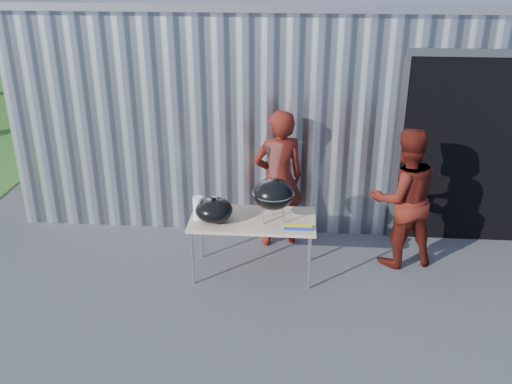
# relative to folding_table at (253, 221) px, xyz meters

# --- Properties ---
(ground) EXTENTS (80.00, 80.00, 0.00)m
(ground) POSITION_rel_folding_table_xyz_m (-0.24, -0.58, -0.71)
(ground) COLOR #3C3C3E
(building) EXTENTS (8.20, 6.20, 3.10)m
(building) POSITION_rel_folding_table_xyz_m (0.68, 4.01, 0.83)
(building) COLOR silver
(building) RESTS_ON ground
(folding_table) EXTENTS (1.50, 0.75, 0.75)m
(folding_table) POSITION_rel_folding_table_xyz_m (0.00, 0.00, 0.00)
(folding_table) COLOR tan
(folding_table) RESTS_ON ground
(kettle_grill) EXTENTS (0.49, 0.49, 0.95)m
(kettle_grill) POSITION_rel_folding_table_xyz_m (0.24, -0.04, 0.45)
(kettle_grill) COLOR black
(kettle_grill) RESTS_ON folding_table
(grill_lid) EXTENTS (0.44, 0.44, 0.32)m
(grill_lid) POSITION_rel_folding_table_xyz_m (-0.45, -0.10, 0.18)
(grill_lid) COLOR black
(grill_lid) RESTS_ON folding_table
(paper_towels) EXTENTS (0.12, 0.12, 0.28)m
(paper_towels) POSITION_rel_folding_table_xyz_m (-0.65, -0.05, 0.18)
(paper_towels) COLOR white
(paper_towels) RESTS_ON folding_table
(white_tub) EXTENTS (0.20, 0.15, 0.10)m
(white_tub) POSITION_rel_folding_table_xyz_m (-0.55, 0.22, 0.09)
(white_tub) COLOR white
(white_tub) RESTS_ON folding_table
(foil_box) EXTENTS (0.32, 0.06, 0.06)m
(foil_box) POSITION_rel_folding_table_xyz_m (0.54, -0.25, 0.07)
(foil_box) COLOR navy
(foil_box) RESTS_ON folding_table
(person_cook) EXTENTS (0.79, 0.65, 1.87)m
(person_cook) POSITION_rel_folding_table_xyz_m (0.27, 0.81, 0.23)
(person_cook) COLOR #4E140D
(person_cook) RESTS_ON ground
(person_bystander) EXTENTS (1.01, 0.88, 1.79)m
(person_bystander) POSITION_rel_folding_table_xyz_m (1.83, 0.41, 0.19)
(person_bystander) COLOR #4E140D
(person_bystander) RESTS_ON ground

